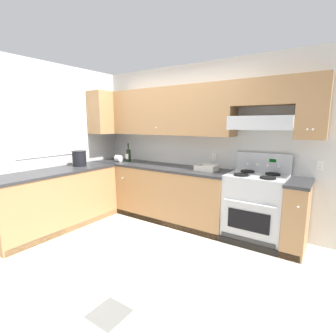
% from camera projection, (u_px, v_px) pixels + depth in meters
% --- Properties ---
extents(ground_plane, '(7.04, 7.04, 0.00)m').
position_uv_depth(ground_plane, '(116.00, 249.00, 3.29)').
color(ground_plane, beige).
extents(floor_accent_tile, '(0.30, 0.30, 0.01)m').
position_uv_depth(floor_accent_tile, '(109.00, 313.00, 2.16)').
color(floor_accent_tile, slate).
rests_on(floor_accent_tile, ground_plane).
extents(wall_back, '(4.68, 0.57, 2.55)m').
position_uv_depth(wall_back, '(199.00, 132.00, 4.06)').
color(wall_back, silver).
rests_on(wall_back, ground_plane).
extents(wall_left, '(0.47, 4.00, 2.55)m').
position_uv_depth(wall_left, '(54.00, 140.00, 4.11)').
color(wall_left, silver).
rests_on(wall_left, ground_plane).
extents(counter_back_run, '(3.60, 0.65, 0.91)m').
position_uv_depth(counter_back_run, '(167.00, 193.00, 4.25)').
color(counter_back_run, '#A87A4C').
rests_on(counter_back_run, ground_plane).
extents(counter_left_run, '(0.63, 1.91, 0.91)m').
position_uv_depth(counter_left_run, '(57.00, 199.00, 3.89)').
color(counter_left_run, '#A87A4C').
rests_on(counter_left_run, ground_plane).
extents(stove, '(0.76, 0.62, 1.20)m').
position_uv_depth(stove, '(255.00, 207.00, 3.45)').
color(stove, '#B7BABC').
rests_on(stove, ground_plane).
extents(wine_bottle, '(0.08, 0.08, 0.34)m').
position_uv_depth(wine_bottle, '(128.00, 155.00, 4.64)').
color(wine_bottle, black).
rests_on(wine_bottle, counter_back_run).
extents(bowl, '(0.31, 0.24, 0.08)m').
position_uv_depth(bowl, '(206.00, 169.00, 3.78)').
color(bowl, beige).
rests_on(bowl, counter_back_run).
extents(bucket, '(0.23, 0.23, 0.25)m').
position_uv_depth(bucket, '(79.00, 158.00, 4.18)').
color(bucket, black).
rests_on(bucket, counter_left_run).
extents(paper_towel_roll, '(0.12, 0.12, 0.12)m').
position_uv_depth(paper_towel_roll, '(119.00, 158.00, 4.68)').
color(paper_towel_roll, white).
rests_on(paper_towel_roll, counter_back_run).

